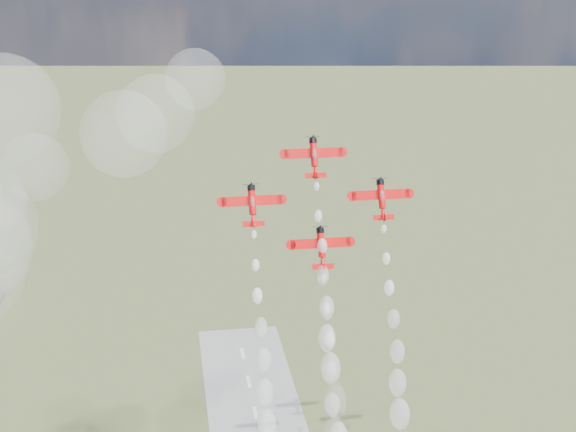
% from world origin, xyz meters
% --- Properties ---
extents(plane_lead, '(12.01, 6.21, 7.89)m').
position_xyz_m(plane_lead, '(5.56, 24.95, 99.89)').
color(plane_lead, red).
rests_on(plane_lead, ground).
extents(plane_left, '(12.01, 6.21, 7.89)m').
position_xyz_m(plane_left, '(-7.59, 20.64, 91.76)').
color(plane_left, red).
rests_on(plane_left, ground).
extents(plane_right, '(12.01, 6.21, 7.89)m').
position_xyz_m(plane_right, '(18.71, 20.64, 91.76)').
color(plane_right, red).
rests_on(plane_right, ground).
extents(plane_slot, '(12.01, 6.21, 7.89)m').
position_xyz_m(plane_slot, '(5.56, 16.32, 83.62)').
color(plane_slot, red).
rests_on(plane_slot, ground).
extents(smoke_trail_lead, '(5.70, 28.19, 50.83)m').
position_xyz_m(smoke_trail_lead, '(5.63, 1.95, 56.54)').
color(smoke_trail_lead, white).
rests_on(smoke_trail_lead, plane_lead).
extents(drifted_smoke_cloud, '(63.68, 34.57, 55.52)m').
position_xyz_m(drifted_smoke_cloud, '(-53.67, 24.61, 95.28)').
color(drifted_smoke_cloud, white).
rests_on(drifted_smoke_cloud, ground).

